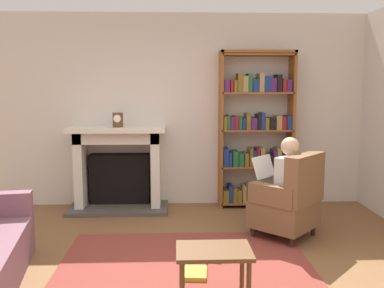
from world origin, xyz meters
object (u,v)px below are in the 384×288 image
object	(u,v)px
seated_reader	(281,182)
side_table	(214,260)
mantel_clock	(118,120)
armchair_reading	(290,201)
fireplace	(119,166)
bookshelf	(256,133)

from	to	relation	value
seated_reader	side_table	xyz separation A→B (m)	(-0.91, -1.64, -0.21)
mantel_clock	armchair_reading	xyz separation A→B (m)	(2.04, -1.16, -0.82)
mantel_clock	fireplace	bearing A→B (deg)	98.98
armchair_reading	seated_reader	bearing A→B (deg)	-90.00
mantel_clock	side_table	world-z (taller)	mantel_clock
bookshelf	armchair_reading	distance (m)	1.44
mantel_clock	armchair_reading	distance (m)	2.49
mantel_clock	bookshelf	bearing A→B (deg)	4.07
mantel_clock	bookshelf	xyz separation A→B (m)	(1.90, 0.14, -0.20)
fireplace	armchair_reading	xyz separation A→B (m)	(2.06, -1.26, -0.18)
bookshelf	seated_reader	distance (m)	1.29
armchair_reading	mantel_clock	bearing A→B (deg)	-76.14
fireplace	side_table	distance (m)	3.02
armchair_reading	seated_reader	size ratio (longest dim) A/B	0.85
fireplace	mantel_clock	xyz separation A→B (m)	(0.02, -0.10, 0.64)
mantel_clock	side_table	xyz separation A→B (m)	(1.05, -2.72, -0.83)
fireplace	side_table	world-z (taller)	fireplace
bookshelf	side_table	bearing A→B (deg)	-106.57
mantel_clock	bookshelf	world-z (taller)	bookshelf
fireplace	side_table	bearing A→B (deg)	-69.30
mantel_clock	side_table	distance (m)	3.03
fireplace	side_table	xyz separation A→B (m)	(1.07, -2.82, -0.19)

